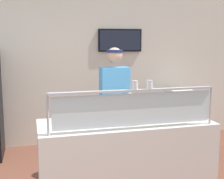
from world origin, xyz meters
TOP-DOWN VIEW (x-y plane):
  - ground_plane at (0.96, 1.00)m, footprint 12.00×12.00m
  - shop_rear_unit at (0.97, 2.70)m, footprint 6.33×0.13m
  - serving_counter at (0.96, 0.37)m, footprint 1.93×0.75m
  - sneeze_guard at (0.96, 0.06)m, footprint 1.75×0.06m
  - pizza_tray at (0.97, 0.43)m, footprint 0.52×0.52m
  - pizza_server at (0.97, 0.41)m, footprint 0.13×0.29m
  - parmesan_shaker at (0.96, 0.06)m, footprint 0.06×0.06m
  - pepper_flake_shaker at (1.12, 0.06)m, footprint 0.06×0.06m
  - worker_figure at (1.04, 1.10)m, footprint 0.41×0.50m
  - prep_shelf at (2.55, 2.21)m, footprint 0.70×0.55m
  - pizza_box_stack at (2.54, 2.21)m, footprint 0.44×0.43m

SIDE VIEW (x-z plane):
  - ground_plane at x=0.96m, z-range 0.00..0.00m
  - prep_shelf at x=2.55m, z-range 0.00..0.80m
  - serving_counter at x=0.96m, z-range 0.00..0.95m
  - pizza_box_stack at x=2.54m, z-range 0.80..0.98m
  - pizza_tray at x=0.97m, z-range 0.95..0.99m
  - pizza_server at x=0.97m, z-range 0.99..0.99m
  - worker_figure at x=1.04m, z-range 0.13..1.89m
  - sneeze_guard at x=0.96m, z-range 1.01..1.42m
  - shop_rear_unit at x=0.97m, z-range 0.01..2.71m
  - pepper_flake_shaker at x=1.12m, z-range 1.36..1.44m
  - parmesan_shaker at x=0.96m, z-range 1.36..1.44m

